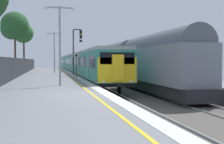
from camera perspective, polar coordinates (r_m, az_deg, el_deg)
ground at (r=15.20m, az=7.19°, el=-6.33°), size 17.40×110.00×1.21m
commuter_train_at_platform at (r=48.13m, az=-7.12°, el=1.80°), size 2.83×58.89×3.81m
freight_train_adjacent_track at (r=44.12m, az=-1.36°, el=2.26°), size 2.60×57.74×4.82m
signal_gantry at (r=33.04m, az=-7.23°, el=5.07°), size 1.10×0.24×5.26m
speed_limit_sign at (r=28.68m, az=-7.14°, el=2.11°), size 0.59×0.08×2.47m
platform_lamp_mid at (r=19.45m, az=-10.34°, el=6.58°), size 2.00×0.20×5.26m
platform_lamp_far at (r=37.90m, az=-11.41°, el=4.46°), size 2.00×0.20×5.26m
background_tree_centre at (r=46.14m, az=-18.97°, el=8.54°), size 4.23×4.17×9.03m
background_tree_right at (r=53.68m, az=-17.27°, el=7.21°), size 3.41×3.52×8.23m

